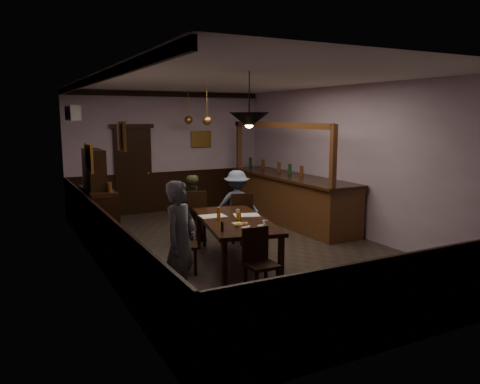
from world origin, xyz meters
TOP-DOWN VIEW (x-y plane):
  - room at (0.00, 0.00)m, footprint 5.01×8.01m
  - dining_table at (-0.50, -0.73)m, footprint 1.44×2.36m
  - chair_far_left at (-0.68, 0.60)m, footprint 0.55×0.55m
  - chair_far_right at (0.21, 0.42)m, footprint 0.50×0.50m
  - chair_near at (-0.79, -2.02)m, footprint 0.40×0.40m
  - chair_side at (-1.44, -0.72)m, footprint 0.51×0.51m
  - person_standing at (-1.78, -1.73)m, footprint 0.69×0.65m
  - person_seated_left at (-0.61, 0.88)m, footprint 0.64×0.51m
  - person_seated_right at (0.27, 0.69)m, footprint 1.01×0.85m
  - newspaper_left at (-0.72, -0.36)m, footprint 0.44×0.33m
  - newspaper_right at (-0.19, -0.55)m, footprint 0.49×0.42m
  - napkin at (-0.59, -1.01)m, footprint 0.18×0.18m
  - saucer at (-0.35, -1.36)m, footprint 0.15×0.15m
  - coffee_cup at (-0.30, -1.35)m, footprint 0.09×0.09m
  - pastry_plate at (-0.63, -1.26)m, footprint 0.22×0.22m
  - pastry_ring_a at (-0.70, -1.25)m, footprint 0.13×0.13m
  - pastry_ring_b at (-0.58, -1.22)m, footprint 0.13×0.13m
  - soda_can at (-0.46, -0.82)m, footprint 0.07×0.07m
  - beer_glass at (-0.73, -0.62)m, footprint 0.06×0.06m
  - water_glass at (-0.42, -0.69)m, footprint 0.06×0.06m
  - pepper_mill at (-1.01, -1.34)m, footprint 0.04×0.04m
  - sideboard at (-2.21, 1.55)m, footprint 0.48×1.35m
  - bar_counter at (1.99, 1.43)m, footprint 0.94×4.02m
  - door_back at (-0.90, 3.95)m, footprint 0.90×0.06m
  - ac_unit at (-2.38, 2.90)m, footprint 0.20×0.85m
  - picture_left_small at (-2.46, -1.60)m, footprint 0.04×0.28m
  - picture_left_large at (-2.46, 0.80)m, footprint 0.04×0.62m
  - picture_back at (0.90, 3.96)m, footprint 0.55×0.04m
  - pendant_iron at (-0.66, -1.51)m, footprint 0.56×0.56m
  - pendant_brass_mid at (0.10, 1.72)m, footprint 0.20×0.20m
  - pendant_brass_far at (0.30, 3.30)m, footprint 0.20×0.20m

SIDE VIEW (x-z plane):
  - chair_near at x=-0.79m, z-range 0.04..0.95m
  - chair_side at x=-1.44m, z-range 0.04..0.96m
  - chair_far_right at x=0.21m, z-range 0.05..1.01m
  - chair_far_left at x=-0.68m, z-range 0.05..1.10m
  - bar_counter at x=1.99m, z-range -0.56..1.70m
  - person_seated_left at x=-0.61m, z-range 0.00..1.29m
  - person_seated_right at x=0.27m, z-range 0.00..1.35m
  - dining_table at x=-0.50m, z-range 0.31..1.06m
  - sideboard at x=-2.21m, z-range -0.18..1.61m
  - napkin at x=-0.59m, z-range 0.75..0.75m
  - newspaper_left at x=-0.72m, z-range 0.75..0.76m
  - newspaper_right at x=-0.19m, z-range 0.75..0.76m
  - saucer at x=-0.35m, z-range 0.75..0.76m
  - pastry_plate at x=-0.63m, z-range 0.75..0.76m
  - pastry_ring_a at x=-0.70m, z-range 0.77..0.81m
  - pastry_ring_b at x=-0.58m, z-range 0.77..0.81m
  - person_standing at x=-1.78m, z-range 0.00..1.58m
  - coffee_cup at x=-0.30m, z-range 0.76..0.84m
  - soda_can at x=-0.46m, z-range 0.75..0.87m
  - pepper_mill at x=-1.01m, z-range 0.75..0.89m
  - water_glass at x=-0.42m, z-range 0.75..0.90m
  - beer_glass at x=-0.73m, z-range 0.75..0.95m
  - door_back at x=-0.90m, z-range 0.00..2.10m
  - room at x=0.00m, z-range -0.01..3.01m
  - picture_left_large at x=-2.46m, z-range 1.46..1.94m
  - picture_back at x=0.90m, z-range 1.59..2.01m
  - picture_left_small at x=-2.46m, z-range 1.97..2.33m
  - pendant_brass_mid at x=0.10m, z-range 1.89..2.70m
  - pendant_brass_far at x=0.30m, z-range 1.89..2.70m
  - pendant_iron at x=-0.66m, z-range 1.94..2.72m
  - ac_unit at x=-2.38m, z-range 2.30..2.60m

